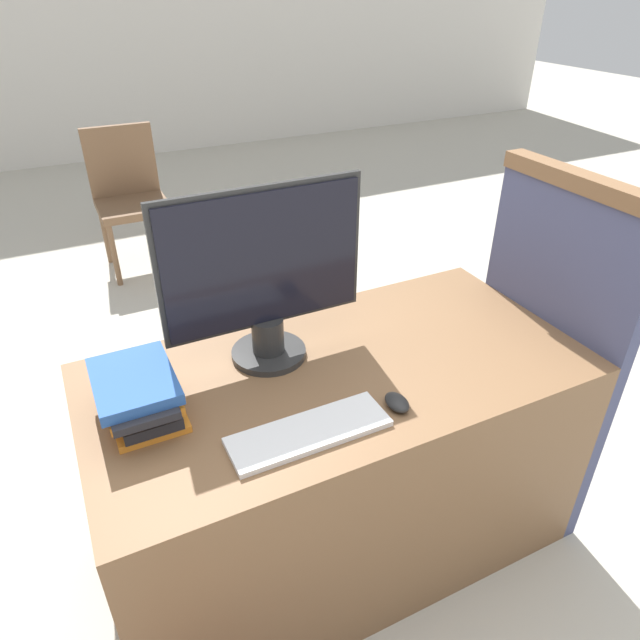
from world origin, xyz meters
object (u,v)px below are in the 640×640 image
(keyboard, at_px, (309,432))
(mouse, at_px, (397,402))
(far_chair, at_px, (129,192))
(book_stack, at_px, (140,395))
(monitor, at_px, (264,276))

(keyboard, bearing_deg, mouse, -1.82)
(keyboard, bearing_deg, far_chair, 89.47)
(mouse, distance_m, book_stack, 0.67)
(monitor, bearing_deg, keyboard, -95.90)
(mouse, relative_size, book_stack, 0.30)
(keyboard, distance_m, far_chair, 2.84)
(book_stack, height_order, far_chair, far_chair)
(book_stack, relative_size, far_chair, 0.31)
(keyboard, height_order, far_chair, far_chair)
(far_chair, bearing_deg, mouse, -110.02)
(monitor, height_order, far_chair, monitor)
(monitor, distance_m, mouse, 0.50)
(monitor, xyz_separation_m, far_chair, (-0.01, 2.46, -0.51))
(monitor, distance_m, book_stack, 0.46)
(keyboard, height_order, book_stack, book_stack)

